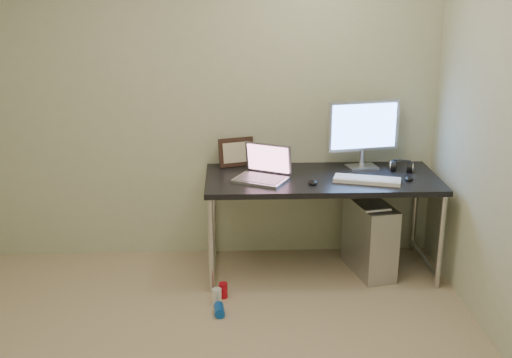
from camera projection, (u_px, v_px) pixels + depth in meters
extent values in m
cube|color=beige|center=(210.00, 101.00, 4.89)|extent=(3.50, 0.02, 2.50)
cube|color=black|center=(322.00, 179.00, 4.72)|extent=(1.71, 0.75, 0.04)
cylinder|color=silver|center=(211.00, 246.00, 4.49)|extent=(0.04, 0.04, 0.71)
cylinder|color=silver|center=(213.00, 212.00, 5.12)|extent=(0.04, 0.04, 0.71)
cylinder|color=silver|center=(441.00, 242.00, 4.55)|extent=(0.04, 0.04, 0.71)
cylinder|color=silver|center=(415.00, 210.00, 5.18)|extent=(0.04, 0.04, 0.71)
cylinder|color=silver|center=(213.00, 262.00, 4.89)|extent=(0.04, 0.67, 0.04)
cylinder|color=silver|center=(424.00, 258.00, 4.95)|extent=(0.04, 0.67, 0.04)
cube|color=#B8B8BD|center=(369.00, 237.00, 4.84)|extent=(0.34, 0.57, 0.55)
cylinder|color=silver|center=(378.00, 211.00, 4.54)|extent=(0.20, 0.07, 0.03)
cylinder|color=silver|center=(366.00, 190.00, 4.96)|extent=(0.20, 0.07, 0.03)
cylinder|color=black|center=(355.00, 206.00, 5.14)|extent=(0.01, 0.16, 0.69)
cylinder|color=black|center=(366.00, 209.00, 5.13)|extent=(0.02, 0.11, 0.71)
cylinder|color=red|center=(223.00, 290.00, 4.50)|extent=(0.08, 0.08, 0.11)
cylinder|color=white|center=(217.00, 297.00, 4.40)|extent=(0.09, 0.09, 0.12)
cylinder|color=blue|center=(219.00, 310.00, 4.28)|extent=(0.08, 0.13, 0.07)
cube|color=silver|center=(260.00, 180.00, 4.61)|extent=(0.43, 0.39, 0.02)
cube|color=gray|center=(260.00, 178.00, 4.61)|extent=(0.38, 0.33, 0.00)
cube|color=gray|center=(268.00, 158.00, 4.70)|extent=(0.34, 0.21, 0.23)
cube|color=#844E62|center=(268.00, 159.00, 4.69)|extent=(0.30, 0.18, 0.20)
cube|color=silver|center=(362.00, 167.00, 4.92)|extent=(0.25, 0.20, 0.02)
cylinder|color=silver|center=(362.00, 158.00, 4.92)|extent=(0.04, 0.04, 0.12)
cube|color=silver|center=(364.00, 126.00, 4.84)|extent=(0.56, 0.14, 0.39)
cube|color=#5180E0|center=(364.00, 126.00, 4.81)|extent=(0.50, 0.10, 0.34)
cube|color=white|center=(367.00, 180.00, 4.59)|extent=(0.50, 0.28, 0.03)
ellipsoid|color=black|center=(409.00, 178.00, 4.64)|extent=(0.09, 0.11, 0.03)
ellipsoid|color=black|center=(313.00, 181.00, 4.55)|extent=(0.07, 0.11, 0.04)
cylinder|color=black|center=(394.00, 167.00, 4.85)|extent=(0.07, 0.11, 0.10)
cylinder|color=black|center=(409.00, 167.00, 4.85)|extent=(0.07, 0.11, 0.10)
cube|color=black|center=(402.00, 160.00, 4.83)|extent=(0.13, 0.06, 0.01)
cube|color=black|center=(236.00, 152.00, 4.95)|extent=(0.29, 0.16, 0.22)
cylinder|color=silver|center=(259.00, 161.00, 4.93)|extent=(0.01, 0.01, 0.09)
cylinder|color=white|center=(259.00, 154.00, 4.91)|extent=(0.05, 0.04, 0.04)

